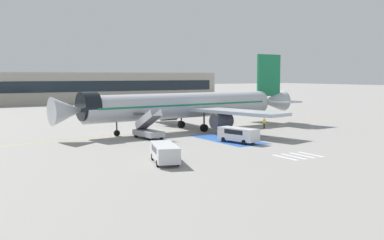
{
  "coord_description": "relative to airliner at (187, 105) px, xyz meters",
  "views": [
    {
      "loc": [
        -31.93,
        -58.97,
        8.3
      ],
      "look_at": [
        1.52,
        -3.15,
        1.8
      ],
      "focal_mm": 42.0,
      "sensor_mm": 36.0,
      "label": 1
    }
  ],
  "objects": [
    {
      "name": "service_van_1",
      "position": [
        -14.83,
        -21.04,
        -2.69
      ],
      "size": [
        3.67,
        5.95,
        1.78
      ],
      "rotation": [
        0.0,
        0.0,
        5.97
      ],
      "color": "silver",
      "rests_on": "ground_plane"
    },
    {
      "name": "apron_walkway_bar_3",
      "position": [
        0.51,
        -24.81,
        -3.77
      ],
      "size": [
        0.44,
        3.6,
        0.01
      ],
      "primitive_type": "cube",
      "color": "silver",
      "rests_on": "ground_plane"
    },
    {
      "name": "fuel_tanker",
      "position": [
        5.54,
        23.77,
        -2.15
      ],
      "size": [
        9.4,
        3.97,
        3.24
      ],
      "rotation": [
        0.0,
        0.0,
        -1.4
      ],
      "color": "#38383D",
      "rests_on": "ground_plane"
    },
    {
      "name": "ground_plane",
      "position": [
        -2.26,
        0.56,
        -3.78
      ],
      "size": [
        600.0,
        600.0,
        0.0
      ],
      "primitive_type": "plane",
      "color": "gray"
    },
    {
      "name": "airliner",
      "position": [
        0.0,
        0.0,
        0.0
      ],
      "size": [
        41.68,
        32.37,
        11.85
      ],
      "rotation": [
        0.0,
        0.0,
        1.65
      ],
      "color": "#B7BCC4",
      "rests_on": "ground_plane"
    },
    {
      "name": "apron_walkway_bar_2",
      "position": [
        -0.69,
        -24.81,
        -3.77
      ],
      "size": [
        0.44,
        3.6,
        0.01
      ],
      "primitive_type": "cube",
      "color": "silver",
      "rests_on": "ground_plane"
    },
    {
      "name": "apron_stand_patch_blue",
      "position": [
        -0.69,
        -11.37,
        -3.77
      ],
      "size": [
        4.92,
        11.82,
        0.01
      ],
      "primitive_type": "cube",
      "color": "#2856A8",
      "rests_on": "ground_plane"
    },
    {
      "name": "apron_walkway_bar_1",
      "position": [
        -1.89,
        -24.81,
        -3.77
      ],
      "size": [
        0.44,
        3.6,
        0.01
      ],
      "primitive_type": "cube",
      "color": "silver",
      "rests_on": "ground_plane"
    },
    {
      "name": "ground_crew_1",
      "position": [
        3.45,
        -5.66,
        -2.85
      ],
      "size": [
        0.49,
        0.41,
        1.62
      ],
      "rotation": [
        0.0,
        0.0,
        2.64
      ],
      "color": "black",
      "rests_on": "ground_plane"
    },
    {
      "name": "terminal_building",
      "position": [
        -1.61,
        77.82,
        0.78
      ],
      "size": [
        109.23,
        12.1,
        9.12
      ],
      "color": "#B2AD9E",
      "rests_on": "ground_plane"
    },
    {
      "name": "service_van_0",
      "position": [
        -1.17,
        -14.38,
        -2.65
      ],
      "size": [
        3.04,
        5.54,
        1.85
      ],
      "rotation": [
        0.0,
        0.0,
        0.23
      ],
      "color": "silver",
      "rests_on": "ground_plane"
    },
    {
      "name": "boarding_stairs_forward",
      "position": [
        -9.03,
        -5.19,
        -2.79
      ],
      "size": [
        2.59,
        5.37,
        3.97
      ],
      "rotation": [
        0.0,
        0.0,
        0.08
      ],
      "color": "#ADB2BA",
      "rests_on": "ground_plane"
    },
    {
      "name": "apron_leadline_yellow",
      "position": [
        -0.69,
        -0.06,
        -3.77
      ],
      "size": [
        75.52,
        6.46,
        0.01
      ],
      "primitive_type": "cube",
      "rotation": [
        0.0,
        0.0,
        1.65
      ],
      "color": "gold",
      "rests_on": "ground_plane"
    },
    {
      "name": "apron_walkway_bar_0",
      "position": [
        -3.09,
        -24.81,
        -3.77
      ],
      "size": [
        0.44,
        3.6,
        0.01
      ],
      "primitive_type": "cube",
      "color": "silver",
      "rests_on": "ground_plane"
    },
    {
      "name": "ground_crew_0",
      "position": [
        11.44,
        -4.29,
        -2.85
      ],
      "size": [
        0.43,
        0.24,
        1.63
      ],
      "rotation": [
        0.0,
        0.0,
        6.27
      ],
      "color": "#2D2D33",
      "rests_on": "ground_plane"
    }
  ]
}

